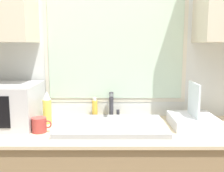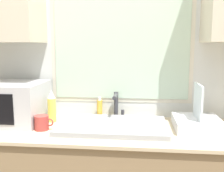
% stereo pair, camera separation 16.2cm
% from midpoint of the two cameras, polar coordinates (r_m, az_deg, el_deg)
% --- Properties ---
extents(wall_back, '(6.00, 0.38, 2.60)m').
position_cam_midpoint_polar(wall_back, '(1.92, 4.39, 8.09)').
color(wall_back, silver).
rests_on(wall_back, ground_plane).
extents(sink_basin, '(0.69, 0.43, 0.03)m').
position_cam_midpoint_polar(sink_basin, '(1.71, 2.86, -8.63)').
color(sink_basin, gray).
rests_on(sink_basin, countertop).
extents(faucet, '(0.08, 0.16, 0.19)m').
position_cam_midpoint_polar(faucet, '(1.90, 3.41, -3.77)').
color(faucet, '#333338').
rests_on(faucet, countertop).
extents(microwave, '(0.44, 0.40, 0.28)m').
position_cam_midpoint_polar(microwave, '(1.91, -18.78, -3.46)').
color(microwave, '#B2B2B7').
rests_on(microwave, countertop).
extents(dish_rack, '(0.29, 0.31, 0.29)m').
position_cam_midpoint_polar(dish_rack, '(1.79, 20.56, -7.33)').
color(dish_rack, silver).
rests_on(dish_rack, countertop).
extents(spray_bottle, '(0.06, 0.06, 0.22)m').
position_cam_midpoint_polar(spray_bottle, '(1.86, -10.57, -4.44)').
color(spray_bottle, '#D8CC4C').
rests_on(spray_bottle, countertop).
extents(soap_bottle, '(0.04, 0.04, 0.15)m').
position_cam_midpoint_polar(soap_bottle, '(1.94, -0.32, -4.89)').
color(soap_bottle, gold).
rests_on(soap_bottle, countertop).
extents(mug_near_sink, '(0.12, 0.09, 0.09)m').
position_cam_midpoint_polar(mug_near_sink, '(1.70, -12.41, -7.86)').
color(mug_near_sink, '#A53833').
rests_on(mug_near_sink, countertop).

